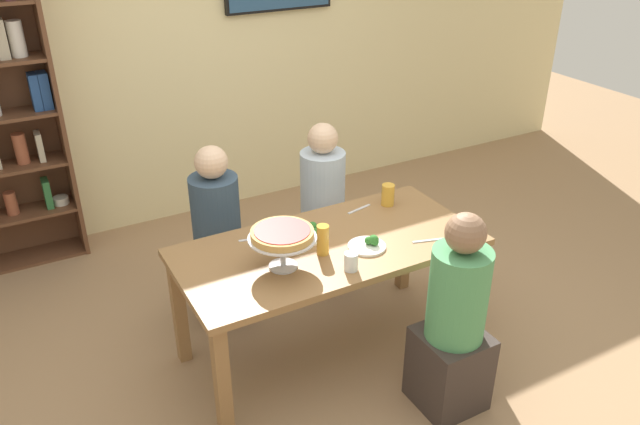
# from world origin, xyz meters

# --- Properties ---
(ground_plane) EXTENTS (12.00, 12.00, 0.00)m
(ground_plane) POSITION_xyz_m (0.00, 0.00, 0.00)
(ground_plane) COLOR #9E7A56
(rear_partition) EXTENTS (8.00, 0.12, 2.80)m
(rear_partition) POSITION_xyz_m (0.00, 2.20, 1.40)
(rear_partition) COLOR beige
(rear_partition) RESTS_ON ground_plane
(dining_table) EXTENTS (1.69, 0.80, 0.74)m
(dining_table) POSITION_xyz_m (0.00, 0.00, 0.65)
(dining_table) COLOR olive
(dining_table) RESTS_ON ground_plane
(diner_near_right) EXTENTS (0.34, 0.34, 1.15)m
(diner_near_right) POSITION_xyz_m (0.35, -0.68, 0.49)
(diner_near_right) COLOR #382D28
(diner_near_right) RESTS_ON ground_plane
(diner_far_right) EXTENTS (0.34, 0.34, 1.15)m
(diner_far_right) POSITION_xyz_m (0.36, 0.72, 0.49)
(diner_far_right) COLOR #382D28
(diner_far_right) RESTS_ON ground_plane
(diner_far_left) EXTENTS (0.34, 0.34, 1.15)m
(diner_far_left) POSITION_xyz_m (-0.40, 0.70, 0.49)
(diner_far_left) COLOR #382D28
(diner_far_left) RESTS_ON ground_plane
(deep_dish_pizza_stand) EXTENTS (0.35, 0.35, 0.22)m
(deep_dish_pizza_stand) POSITION_xyz_m (-0.32, -0.09, 0.92)
(deep_dish_pizza_stand) COLOR silver
(deep_dish_pizza_stand) RESTS_ON dining_table
(salad_plate_near_diner) EXTENTS (0.21, 0.21, 0.07)m
(salad_plate_near_diner) POSITION_xyz_m (0.18, -0.14, 0.76)
(salad_plate_near_diner) COLOR white
(salad_plate_near_diner) RESTS_ON dining_table
(salad_plate_far_diner) EXTENTS (0.22, 0.22, 0.07)m
(salad_plate_far_diner) POSITION_xyz_m (-0.05, 0.13, 0.76)
(salad_plate_far_diner) COLOR white
(salad_plate_far_diner) RESTS_ON dining_table
(beer_glass_amber_tall) EXTENTS (0.07, 0.07, 0.17)m
(beer_glass_amber_tall) POSITION_xyz_m (-0.08, -0.07, 0.82)
(beer_glass_amber_tall) COLOR gold
(beer_glass_amber_tall) RESTS_ON dining_table
(beer_glass_amber_short) EXTENTS (0.08, 0.08, 0.13)m
(beer_glass_amber_short) POSITION_xyz_m (0.55, 0.24, 0.81)
(beer_glass_amber_short) COLOR gold
(beer_glass_amber_short) RESTS_ON dining_table
(water_glass_clear_near) EXTENTS (0.07, 0.07, 0.10)m
(water_glass_clear_near) POSITION_xyz_m (-0.03, -0.28, 0.79)
(water_glass_clear_near) COLOR white
(water_glass_clear_near) RESTS_ON dining_table
(cutlery_fork_near) EXTENTS (0.18, 0.06, 0.00)m
(cutlery_fork_near) POSITION_xyz_m (0.50, -0.24, 0.74)
(cutlery_fork_near) COLOR silver
(cutlery_fork_near) RESTS_ON dining_table
(cutlery_knife_near) EXTENTS (0.18, 0.06, 0.00)m
(cutlery_knife_near) POSITION_xyz_m (-0.34, 0.24, 0.74)
(cutlery_knife_near) COLOR silver
(cutlery_knife_near) RESTS_ON dining_table
(cutlery_fork_far) EXTENTS (0.18, 0.05, 0.00)m
(cutlery_fork_far) POSITION_xyz_m (0.37, 0.27, 0.74)
(cutlery_fork_far) COLOR silver
(cutlery_fork_far) RESTS_ON dining_table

